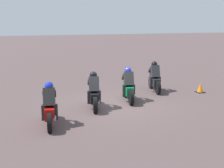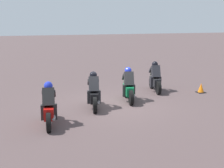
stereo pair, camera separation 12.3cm
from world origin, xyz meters
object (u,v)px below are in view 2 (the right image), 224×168
rider_lane_c (94,93)px  traffic_cone (201,88)px  rider_lane_b (128,87)px  rider_lane_d (49,108)px  rider_lane_a (155,79)px

rider_lane_c → traffic_cone: bearing=-68.2°
rider_lane_b → rider_lane_d: (-2.19, 3.76, 0.00)m
rider_lane_b → rider_lane_d: same height
rider_lane_b → rider_lane_c: same height
rider_lane_d → rider_lane_a: bearing=-48.8°
rider_lane_b → rider_lane_c: 1.87m
rider_lane_b → rider_lane_d: bearing=131.9°
rider_lane_c → rider_lane_a: bearing=-49.9°
rider_lane_a → rider_lane_d: (-3.57, 5.74, 0.00)m
rider_lane_d → traffic_cone: size_ratio=4.31×
rider_lane_a → rider_lane_c: same height
rider_lane_c → rider_lane_d: size_ratio=1.00×
rider_lane_a → rider_lane_c: (-2.02, 3.74, 0.00)m
traffic_cone → rider_lane_d: bearing=108.4°
rider_lane_c → rider_lane_d: 2.53m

